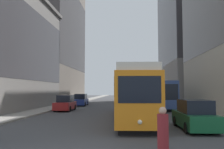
% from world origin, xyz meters
% --- Properties ---
extents(sidewalk_left, '(2.61, 120.00, 0.15)m').
position_xyz_m(sidewalk_left, '(-8.32, 40.00, 0.07)').
color(sidewalk_left, gray).
rests_on(sidewalk_left, ground).
extents(sidewalk_right, '(2.61, 120.00, 0.15)m').
position_xyz_m(sidewalk_right, '(8.32, 40.00, 0.07)').
color(sidewalk_right, gray).
rests_on(sidewalk_right, ground).
extents(streetcar, '(3.25, 15.06, 3.89)m').
position_xyz_m(streetcar, '(1.94, 11.98, 2.10)').
color(streetcar, black).
rests_on(streetcar, ground).
extents(transit_bus, '(2.98, 12.53, 3.45)m').
position_xyz_m(transit_bus, '(5.69, 24.26, 1.95)').
color(transit_bus, black).
rests_on(transit_bus, ground).
extents(parked_car_left_near, '(1.95, 4.35, 1.82)m').
position_xyz_m(parked_car_left_near, '(-5.72, 19.67, 0.84)').
color(parked_car_left_near, black).
rests_on(parked_car_left_near, ground).
extents(parked_car_left_mid, '(2.03, 4.89, 1.82)m').
position_xyz_m(parked_car_left_mid, '(-5.72, 28.66, 0.84)').
color(parked_car_left_mid, black).
rests_on(parked_car_left_mid, ground).
extents(parked_car_right_far, '(1.95, 4.63, 1.82)m').
position_xyz_m(parked_car_right_far, '(5.72, 7.28, 0.84)').
color(parked_car_right_far, black).
rests_on(parked_car_right_far, ground).
extents(pedestrian_crossing_far, '(0.40, 0.40, 1.81)m').
position_xyz_m(pedestrian_crossing_far, '(2.92, 1.16, 0.84)').
color(pedestrian_crossing_far, maroon).
rests_on(pedestrian_crossing_far, ground).
extents(building_left_midblock, '(16.23, 23.21, 27.89)m').
position_xyz_m(building_left_midblock, '(-17.44, 41.02, 14.37)').
color(building_left_midblock, slate).
rests_on(building_left_midblock, ground).
extents(building_right_corner, '(13.23, 24.14, 31.00)m').
position_xyz_m(building_right_corner, '(15.94, 42.50, 15.98)').
color(building_right_corner, gray).
rests_on(building_right_corner, ground).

